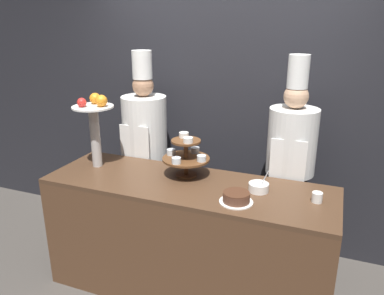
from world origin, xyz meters
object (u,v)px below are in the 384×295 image
(fruit_pedestal, at_px, (95,120))
(serving_bowl_far, at_px, (259,187))
(chef_left, at_px, (145,145))
(chef_center_left, at_px, (290,163))
(tiered_stand, at_px, (186,155))
(cup_white, at_px, (317,197))
(cake_round, at_px, (236,198))

(fruit_pedestal, xyz_separation_m, serving_bowl_far, (1.35, -0.00, -0.36))
(fruit_pedestal, distance_m, chef_left, 0.63)
(chef_left, distance_m, chef_center_left, 1.32)
(tiered_stand, xyz_separation_m, serving_bowl_far, (0.58, -0.07, -0.14))
(chef_center_left, bearing_deg, chef_left, -180.00)
(fruit_pedestal, xyz_separation_m, chef_center_left, (1.50, 0.50, -0.34))
(tiered_stand, xyz_separation_m, cup_white, (0.98, -0.09, -0.14))
(serving_bowl_far, bearing_deg, chef_left, 156.97)
(chef_center_left, bearing_deg, cake_round, -109.20)
(cake_round, relative_size, chef_center_left, 0.12)
(fruit_pedestal, relative_size, chef_center_left, 0.32)
(chef_center_left, bearing_deg, cup_white, -64.59)
(cake_round, relative_size, serving_bowl_far, 1.39)
(serving_bowl_far, bearing_deg, tiered_stand, 173.12)
(cake_round, height_order, cup_white, cake_round)
(cake_round, bearing_deg, tiered_stand, 148.43)
(tiered_stand, distance_m, cake_round, 0.58)
(tiered_stand, height_order, cup_white, tiered_stand)
(fruit_pedestal, relative_size, chef_left, 0.33)
(cup_white, relative_size, chef_left, 0.04)
(cup_white, bearing_deg, tiered_stand, 174.61)
(fruit_pedestal, distance_m, serving_bowl_far, 1.40)
(tiered_stand, relative_size, cup_white, 5.27)
(cake_round, distance_m, serving_bowl_far, 0.25)
(chef_left, bearing_deg, tiered_stand, -36.04)
(serving_bowl_far, bearing_deg, chef_center_left, 73.26)
(fruit_pedestal, bearing_deg, serving_bowl_far, -0.08)
(tiered_stand, height_order, fruit_pedestal, fruit_pedestal)
(chef_left, bearing_deg, chef_center_left, 0.00)
(tiered_stand, relative_size, fruit_pedestal, 0.61)
(cup_white, xyz_separation_m, chef_center_left, (-0.25, 0.52, 0.02))
(cake_round, distance_m, chef_left, 1.29)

